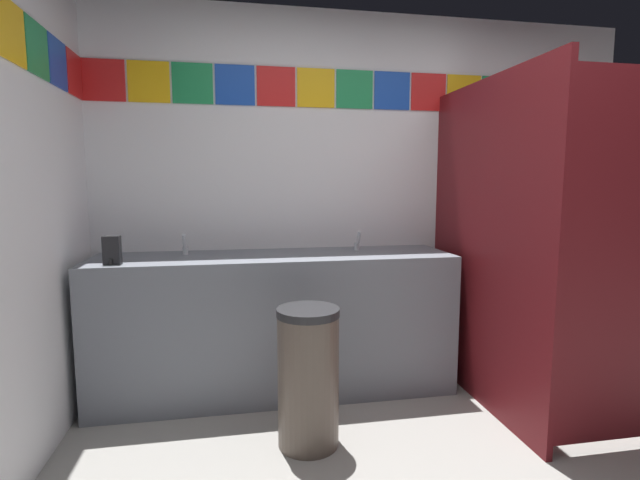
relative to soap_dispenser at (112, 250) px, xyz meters
name	(u,v)px	position (x,y,z in m)	size (l,w,h in m)	color
wall_back	(370,195)	(1.65, 0.50, 0.29)	(3.79, 0.09, 2.52)	silver
vanity_counter	(276,322)	(0.93, 0.17, -0.52)	(2.26, 0.58, 0.90)	slate
faucet_left	(185,247)	(0.37, 0.26, -0.03)	(0.04, 0.10, 0.14)	silver
faucet_right	(358,243)	(1.50, 0.26, -0.03)	(0.04, 0.10, 0.14)	silver
soap_dispenser	(112,250)	(0.00, 0.00, 0.00)	(0.09, 0.09, 0.16)	black
stall_divider	(537,250)	(2.34, -0.46, 0.00)	(0.92, 1.34, 1.96)	maroon
toilet	(536,339)	(2.67, -0.03, -0.67)	(0.39, 0.49, 0.74)	white
trash_bin	(308,377)	(1.04, -0.50, -0.61)	(0.32, 0.32, 0.72)	brown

